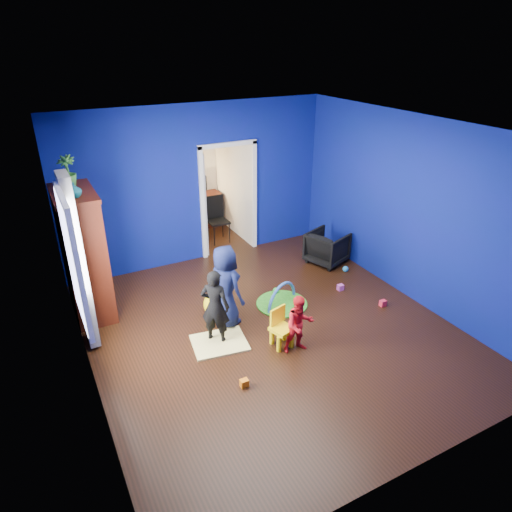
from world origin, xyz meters
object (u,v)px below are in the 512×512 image
child_black (215,307)px  hopper_ball (216,304)px  play_mat (282,304)px  vase (74,190)px  armchair (327,247)px  crt_tv (86,251)px  folding_chair (218,221)px  toddler_red (299,324)px  study_desk (201,210)px  kid_chair (282,330)px  child_navy (225,286)px  tv_armoire (84,254)px

child_black → hopper_ball: child_black is taller
hopper_ball → play_mat: hopper_ball is taller
vase → child_black: bearing=-43.2°
hopper_ball → armchair: bearing=15.6°
crt_tv → folding_chair: crt_tv is taller
toddler_red → play_mat: size_ratio=1.03×
study_desk → folding_chair: 0.96m
hopper_ball → study_desk: size_ratio=0.46×
armchair → vase: (-4.25, 0.02, 1.75)m
kid_chair → play_mat: (0.55, 0.92, -0.24)m
child_black → child_navy: size_ratio=0.89×
crt_tv → vase: bearing=-97.6°
child_black → study_desk: (1.41, 4.12, -0.18)m
child_black → crt_tv: (-1.37, 1.63, 0.46)m
crt_tv → kid_chair: bearing=-45.3°
play_mat → folding_chair: (0.09, 2.77, 0.45)m
child_navy → hopper_ball: bearing=-7.4°
toddler_red → hopper_ball: size_ratio=2.10×
kid_chair → study_desk: (0.64, 4.65, 0.12)m
hopper_ball → play_mat: (1.06, -0.19, -0.19)m
armchair → vase: size_ratio=3.33×
vase → folding_chair: vase is taller
child_navy → study_desk: bearing=-34.9°
child_black → play_mat: (1.31, 0.39, -0.55)m
crt_tv → kid_chair: (2.14, -2.16, -0.77)m
tv_armoire → kid_chair: 3.15m
toddler_red → hopper_ball: 1.49m
crt_tv → study_desk: size_ratio=0.80×
tv_armoire → kid_chair: size_ratio=3.92×
toddler_red → folding_chair: size_ratio=0.92×
armchair → tv_armoire: 4.31m
crt_tv → hopper_ball: size_ratio=1.74×
study_desk → folding_chair: folding_chair is taller
study_desk → folding_chair: size_ratio=0.96×
tv_armoire → toddler_red: bearing=-45.4°
kid_chair → play_mat: 1.10m
vase → study_desk: size_ratio=0.23×
armchair → study_desk: bearing=6.7°
kid_chair → child_black: bearing=128.9°
child_black → tv_armoire: 2.19m
crt_tv → folding_chair: 3.22m
child_navy → crt_tv: size_ratio=1.81×
vase → hopper_ball: size_ratio=0.50×
armchair → play_mat: (-1.52, -0.91, -0.30)m
hopper_ball → study_desk: bearing=72.0°
toddler_red → play_mat: toddler_red is taller
crt_tv → hopper_ball: 2.10m
tv_armoire → crt_tv: (0.04, 0.00, 0.04)m
tv_armoire → play_mat: tv_armoire is taller
child_navy → play_mat: child_navy is taller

